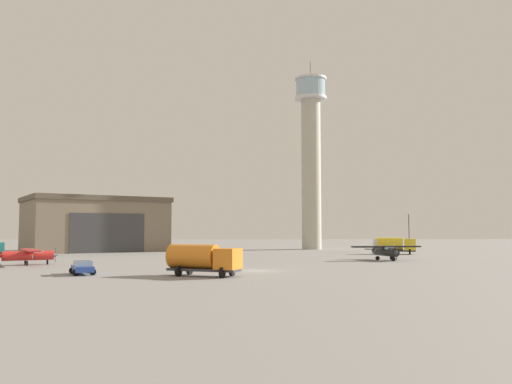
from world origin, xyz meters
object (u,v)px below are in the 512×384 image
at_px(car_blue, 82,267).
at_px(traffic_cone_near_left, 93,268).
at_px(truck_fuel_tanker_orange, 203,258).
at_px(light_post_east, 409,228).
at_px(airplane_red, 27,254).
at_px(control_tower, 311,151).
at_px(airplane_black, 385,250).
at_px(truck_fuel_tanker_yellow, 396,245).

height_order(car_blue, traffic_cone_near_left, car_blue).
xyz_separation_m(truck_fuel_tanker_orange, car_blue, (-12.06, 2.27, -0.96)).
xyz_separation_m(light_post_east, traffic_cone_near_left, (-52.04, -52.27, -4.63)).
bearing_deg(light_post_east, car_blue, -132.36).
height_order(airplane_red, truck_fuel_tanker_orange, truck_fuel_tanker_orange).
bearing_deg(car_blue, control_tower, -48.60).
relative_size(car_blue, light_post_east, 0.56).
distance_m(airplane_red, truck_fuel_tanker_orange, 28.77).
bearing_deg(truck_fuel_tanker_orange, car_blue, -166.92).
xyz_separation_m(control_tower, traffic_cone_near_left, (-33.12, -64.29, -22.60)).
bearing_deg(airplane_black, car_blue, -67.57).
height_order(airplane_red, traffic_cone_near_left, airplane_red).
relative_size(control_tower, truck_fuel_tanker_orange, 5.95).
bearing_deg(truck_fuel_tanker_orange, control_tower, 97.41).
bearing_deg(traffic_cone_near_left, truck_fuel_tanker_orange, -29.24).
bearing_deg(truck_fuel_tanker_yellow, control_tower, 131.13).
distance_m(truck_fuel_tanker_yellow, truck_fuel_tanker_orange, 55.65).
bearing_deg(control_tower, airplane_red, -129.14).
distance_m(control_tower, airplane_red, 73.03).
xyz_separation_m(airplane_red, truck_fuel_tanker_orange, (23.18, -17.03, 0.36)).
xyz_separation_m(airplane_red, truck_fuel_tanker_yellow, (55.78, 28.07, 0.37)).
relative_size(airplane_black, truck_fuel_tanker_yellow, 1.43).
xyz_separation_m(control_tower, car_blue, (-32.92, -68.88, -22.17)).
height_order(truck_fuel_tanker_orange, car_blue, truck_fuel_tanker_orange).
distance_m(control_tower, traffic_cone_near_left, 75.77).
xyz_separation_m(control_tower, airplane_black, (4.21, -45.39, -21.48)).
height_order(control_tower, truck_fuel_tanker_yellow, control_tower).
relative_size(light_post_east, traffic_cone_near_left, 13.21).
distance_m(airplane_black, truck_fuel_tanker_orange, 35.94).
relative_size(truck_fuel_tanker_orange, light_post_east, 0.91).
xyz_separation_m(airplane_red, light_post_east, (62.96, 42.10, 3.59)).
height_order(airplane_black, car_blue, airplane_black).
distance_m(control_tower, truck_fuel_tanker_orange, 77.12).
relative_size(truck_fuel_tanker_orange, car_blue, 1.63).
height_order(truck_fuel_tanker_yellow, car_blue, truck_fuel_tanker_yellow).
height_order(light_post_east, traffic_cone_near_left, light_post_east).
bearing_deg(truck_fuel_tanker_orange, airplane_black, 69.53).
relative_size(airplane_black, traffic_cone_near_left, 16.75).
bearing_deg(airplane_red, truck_fuel_tanker_yellow, -0.61).
xyz_separation_m(airplane_black, light_post_east, (14.71, 33.37, 3.50)).
distance_m(airplane_red, traffic_cone_near_left, 14.96).
xyz_separation_m(airplane_black, truck_fuel_tanker_orange, (-25.07, -25.76, 0.27)).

